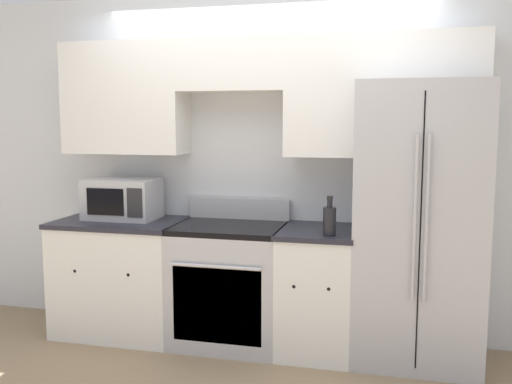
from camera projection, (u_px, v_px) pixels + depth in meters
ground_plane at (245, 361)px, 3.91m from camera, size 12.00×12.00×0.00m
wall_back at (266, 139)px, 4.29m from camera, size 8.00×0.39×2.60m
lower_cabinets_left at (122, 276)px, 4.41m from camera, size 0.97×0.64×0.89m
lower_cabinets_right at (317, 290)px, 4.05m from camera, size 0.53×0.64×0.89m
oven_range at (229, 283)px, 4.20m from camera, size 0.80×0.65×1.05m
refrigerator at (418, 223)px, 3.89m from camera, size 0.84×0.80×1.90m
microwave at (122, 199)px, 4.41m from camera, size 0.54×0.36×0.31m
bottle at (329, 220)px, 3.76m from camera, size 0.09×0.09×0.26m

